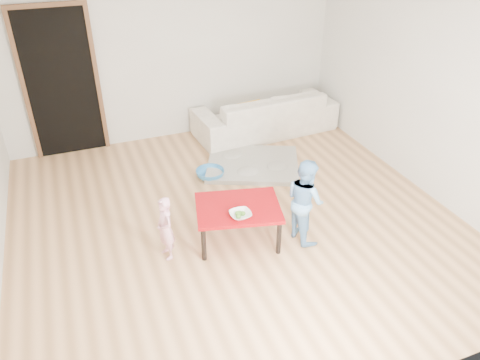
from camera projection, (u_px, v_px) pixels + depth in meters
floor at (234, 219)px, 5.50m from camera, size 5.00×5.00×0.01m
back_wall at (173, 52)px, 6.81m from camera, size 5.00×0.02×2.60m
right_wall at (428, 86)px, 5.60m from camera, size 0.02×5.00×2.60m
doorway at (62, 85)px, 6.44m from camera, size 1.02×0.08×2.11m
sofa at (265, 113)px, 7.36m from camera, size 2.27×1.02×0.65m
cushion at (253, 111)px, 7.01m from camera, size 0.55×0.50×0.13m
red_table at (238, 223)px, 5.06m from camera, size 1.02×0.85×0.44m
bowl at (240, 215)px, 4.76m from camera, size 0.22×0.22×0.05m
broccoli at (240, 215)px, 4.76m from camera, size 0.12×0.12×0.06m
child_pink at (165, 229)px, 4.75m from camera, size 0.22×0.29×0.71m
child_blue at (305, 200)px, 4.97m from camera, size 0.41×0.51×0.96m
basin at (210, 174)px, 6.27m from camera, size 0.38×0.38×0.12m
blanket at (253, 164)px, 6.56m from camera, size 1.57×1.46×0.06m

